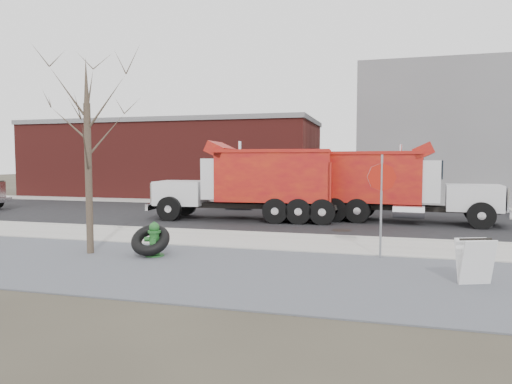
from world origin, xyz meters
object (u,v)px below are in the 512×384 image
(sandwich_board, at_px, (475,261))
(truck_tire, at_px, (150,240))
(fire_hydrant, at_px, (154,241))
(dump_truck_red_a, at_px, (389,183))
(dump_truck_red_b, at_px, (252,181))
(stop_sign, at_px, (381,188))

(sandwich_board, bearing_deg, truck_tire, 153.21)
(fire_hydrant, relative_size, dump_truck_red_a, 0.12)
(sandwich_board, xyz_separation_m, dump_truck_red_b, (-6.96, 8.46, 1.16))
(stop_sign, xyz_separation_m, dump_truck_red_a, (0.35, 7.31, -0.21))
(truck_tire, distance_m, dump_truck_red_a, 10.64)
(fire_hydrant, distance_m, truck_tire, 0.11)
(sandwich_board, distance_m, dump_truck_red_a, 9.59)
(fire_hydrant, relative_size, stop_sign, 0.35)
(truck_tire, xyz_separation_m, stop_sign, (5.77, 1.31, 1.37))
(sandwich_board, bearing_deg, fire_hydrant, 153.10)
(fire_hydrant, bearing_deg, stop_sign, -3.53)
(sandwich_board, bearing_deg, dump_truck_red_b, 108.61)
(sandwich_board, xyz_separation_m, dump_truck_red_a, (-1.46, 9.41, 1.11))
(fire_hydrant, height_order, stop_sign, stop_sign)
(sandwich_board, distance_m, dump_truck_red_b, 11.01)
(truck_tire, xyz_separation_m, sandwich_board, (7.59, -0.79, 0.05))
(fire_hydrant, distance_m, dump_truck_red_a, 10.58)
(fire_hydrant, height_order, dump_truck_red_a, dump_truck_red_a)
(truck_tire, height_order, sandwich_board, sandwich_board)
(stop_sign, bearing_deg, dump_truck_red_b, 150.99)
(fire_hydrant, height_order, sandwich_board, sandwich_board)
(fire_hydrant, xyz_separation_m, sandwich_board, (7.48, -0.79, 0.08))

